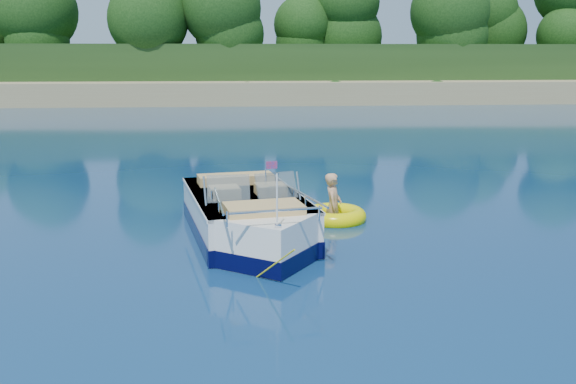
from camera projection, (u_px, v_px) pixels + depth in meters
name	position (u px, v px, depth m)	size (l,w,h in m)	color
ground	(142.00, 329.00, 8.11)	(160.00, 160.00, 0.00)	#0B224E
shoreline	(223.00, 75.00, 70.00)	(170.00, 59.00, 6.00)	#9B865A
treeline	(217.00, 23.00, 46.87)	(150.00, 7.12, 8.19)	black
motorboat	(250.00, 221.00, 11.90)	(2.61, 5.50, 1.85)	white
tow_tube	(334.00, 216.00, 13.33)	(1.35, 1.35, 0.35)	#FBF000
boy	(333.00, 219.00, 13.42)	(0.53, 0.35, 1.45)	tan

